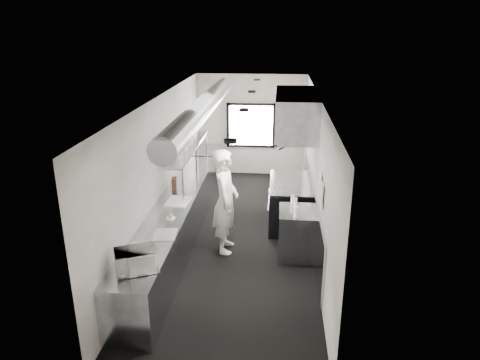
% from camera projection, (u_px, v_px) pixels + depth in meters
% --- Properties ---
extents(floor, '(3.00, 8.00, 0.01)m').
position_uv_depth(floor, '(238.00, 236.00, 9.05)').
color(floor, black).
rests_on(floor, ground).
extents(ceiling, '(3.00, 8.00, 0.01)m').
position_uv_depth(ceiling, '(237.00, 98.00, 8.11)').
color(ceiling, white).
rests_on(ceiling, wall_back).
extents(wall_back, '(3.00, 0.02, 2.80)m').
position_uv_depth(wall_back, '(251.00, 125.00, 12.34)').
color(wall_back, silver).
rests_on(wall_back, floor).
extents(wall_front, '(3.00, 0.02, 2.80)m').
position_uv_depth(wall_front, '(203.00, 286.00, 4.83)').
color(wall_front, silver).
rests_on(wall_front, floor).
extents(wall_left, '(0.02, 8.00, 2.80)m').
position_uv_depth(wall_left, '(161.00, 168.00, 8.71)').
color(wall_left, silver).
rests_on(wall_left, floor).
extents(wall_right, '(0.02, 8.00, 2.80)m').
position_uv_depth(wall_right, '(316.00, 173.00, 8.46)').
color(wall_right, silver).
rests_on(wall_right, floor).
extents(wall_cladding, '(0.03, 5.50, 1.10)m').
position_uv_depth(wall_cladding, '(311.00, 208.00, 9.03)').
color(wall_cladding, gray).
rests_on(wall_cladding, wall_right).
extents(hvac_duct, '(0.40, 6.40, 0.40)m').
position_uv_depth(hvac_duct, '(204.00, 107.00, 8.63)').
color(hvac_duct, gray).
rests_on(hvac_duct, ceiling).
extents(service_window, '(1.36, 0.05, 1.25)m').
position_uv_depth(service_window, '(251.00, 126.00, 12.30)').
color(service_window, silver).
rests_on(service_window, wall_back).
extents(exhaust_hood, '(0.81, 2.20, 0.88)m').
position_uv_depth(exhaust_hood, '(296.00, 114.00, 8.82)').
color(exhaust_hood, gray).
rests_on(exhaust_hood, ceiling).
extents(prep_counter, '(0.70, 6.00, 0.90)m').
position_uv_depth(prep_counter, '(176.00, 224.00, 8.53)').
color(prep_counter, gray).
rests_on(prep_counter, floor).
extents(pass_shelf, '(0.45, 3.00, 0.68)m').
position_uv_depth(pass_shelf, '(187.00, 148.00, 9.57)').
color(pass_shelf, gray).
rests_on(pass_shelf, prep_counter).
extents(range, '(0.88, 1.60, 0.94)m').
position_uv_depth(range, '(289.00, 203.00, 9.47)').
color(range, black).
rests_on(range, floor).
extents(bottle_station, '(0.65, 0.80, 0.90)m').
position_uv_depth(bottle_station, '(296.00, 233.00, 8.15)').
color(bottle_station, gray).
rests_on(bottle_station, floor).
extents(far_work_table, '(0.70, 1.20, 0.90)m').
position_uv_depth(far_work_table, '(206.00, 165.00, 12.00)').
color(far_work_table, gray).
rests_on(far_work_table, floor).
extents(notice_sheet_a, '(0.02, 0.28, 0.38)m').
position_uv_depth(notice_sheet_a, '(320.00, 184.00, 7.27)').
color(notice_sheet_a, white).
rests_on(notice_sheet_a, wall_right).
extents(notice_sheet_b, '(0.02, 0.28, 0.38)m').
position_uv_depth(notice_sheet_b, '(322.00, 195.00, 6.96)').
color(notice_sheet_b, white).
rests_on(notice_sheet_b, wall_right).
extents(line_cook, '(0.51, 0.74, 1.98)m').
position_uv_depth(line_cook, '(225.00, 201.00, 8.19)').
color(line_cook, white).
rests_on(line_cook, floor).
extents(microwave, '(0.64, 0.57, 0.31)m').
position_uv_depth(microwave, '(136.00, 260.00, 6.03)').
color(microwave, white).
rests_on(microwave, prep_counter).
extents(deli_tub_a, '(0.17, 0.17, 0.10)m').
position_uv_depth(deli_tub_a, '(136.00, 246.00, 6.63)').
color(deli_tub_a, beige).
rests_on(deli_tub_a, prep_counter).
extents(deli_tub_b, '(0.14, 0.14, 0.10)m').
position_uv_depth(deli_tub_b, '(132.00, 256.00, 6.36)').
color(deli_tub_b, beige).
rests_on(deli_tub_b, prep_counter).
extents(newspaper, '(0.40, 0.48, 0.01)m').
position_uv_depth(newspaper, '(165.00, 235.00, 7.09)').
color(newspaper, silver).
rests_on(newspaper, prep_counter).
extents(small_plate, '(0.19, 0.19, 0.01)m').
position_uv_depth(small_plate, '(171.00, 218.00, 7.68)').
color(small_plate, white).
rests_on(small_plate, prep_counter).
extents(pastry, '(0.08, 0.08, 0.08)m').
position_uv_depth(pastry, '(171.00, 216.00, 7.67)').
color(pastry, tan).
rests_on(pastry, small_plate).
extents(cutting_board, '(0.43, 0.56, 0.02)m').
position_uv_depth(cutting_board, '(178.00, 201.00, 8.40)').
color(cutting_board, white).
rests_on(cutting_board, prep_counter).
extents(knife_block, '(0.12, 0.22, 0.23)m').
position_uv_depth(knife_block, '(174.00, 183.00, 9.03)').
color(knife_block, '#552B1E').
rests_on(knife_block, prep_counter).
extents(plate_stack_a, '(0.26, 0.26, 0.29)m').
position_uv_depth(plate_stack_a, '(177.00, 151.00, 8.76)').
color(plate_stack_a, white).
rests_on(plate_stack_a, pass_shelf).
extents(plate_stack_b, '(0.28, 0.28, 0.31)m').
position_uv_depth(plate_stack_b, '(183.00, 143.00, 9.28)').
color(plate_stack_b, white).
rests_on(plate_stack_b, pass_shelf).
extents(plate_stack_c, '(0.28, 0.28, 0.36)m').
position_uv_depth(plate_stack_c, '(187.00, 137.00, 9.68)').
color(plate_stack_c, white).
rests_on(plate_stack_c, pass_shelf).
extents(plate_stack_d, '(0.24, 0.24, 0.37)m').
position_uv_depth(plate_stack_d, '(190.00, 132.00, 10.02)').
color(plate_stack_d, white).
rests_on(plate_stack_d, pass_shelf).
extents(squeeze_bottle_a, '(0.08, 0.08, 0.19)m').
position_uv_depth(squeeze_bottle_a, '(296.00, 212.00, 7.72)').
color(squeeze_bottle_a, white).
rests_on(squeeze_bottle_a, bottle_station).
extents(squeeze_bottle_b, '(0.07, 0.07, 0.16)m').
position_uv_depth(squeeze_bottle_b, '(297.00, 210.00, 7.82)').
color(squeeze_bottle_b, white).
rests_on(squeeze_bottle_b, bottle_station).
extents(squeeze_bottle_c, '(0.06, 0.06, 0.17)m').
position_uv_depth(squeeze_bottle_c, '(295.00, 206.00, 7.99)').
color(squeeze_bottle_c, white).
rests_on(squeeze_bottle_c, bottle_station).
extents(squeeze_bottle_d, '(0.07, 0.07, 0.19)m').
position_uv_depth(squeeze_bottle_d, '(295.00, 203.00, 8.10)').
color(squeeze_bottle_d, white).
rests_on(squeeze_bottle_d, bottle_station).
extents(squeeze_bottle_e, '(0.08, 0.08, 0.19)m').
position_uv_depth(squeeze_bottle_e, '(292.00, 199.00, 8.27)').
color(squeeze_bottle_e, white).
rests_on(squeeze_bottle_e, bottle_station).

